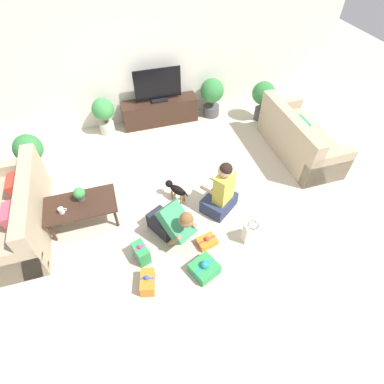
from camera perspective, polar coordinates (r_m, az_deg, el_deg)
The scene contains 21 objects.
ground_plane at distance 4.95m, azimuth -1.87°, elevation -1.93°, with size 16.00×16.00×0.00m, color beige.
wall_back at distance 6.32m, azimuth -9.23°, elevation 23.90°, with size 8.40×0.06×2.60m.
sofa_left at distance 5.05m, azimuth -30.28°, elevation -3.92°, with size 0.84×1.84×0.88m.
sofa_right at distance 6.01m, azimuth 19.63°, elevation 9.39°, with size 0.84×1.84×0.88m.
coffee_table at distance 4.71m, azimuth -20.43°, elevation -2.49°, with size 1.03×0.58×0.41m.
tv_console at distance 6.59m, azimuth -6.11°, elevation 15.00°, with size 1.57×0.39×0.52m.
tv at distance 6.32m, azimuth -6.52°, elevation 19.26°, with size 0.94×0.20×0.67m.
potted_plant_corner_right at distance 6.69m, azimuth 13.38°, elevation 17.38°, with size 0.47×0.47×0.84m.
potted_plant_back_right at distance 6.70m, azimuth 3.81°, elevation 18.02°, with size 0.49×0.49×0.83m.
potted_plant_back_left at distance 6.38m, azimuth -16.44°, elevation 14.22°, with size 0.43×0.43×0.76m.
potted_plant_corner_left at distance 5.81m, azimuth -28.64°, elevation 7.02°, with size 0.48×0.48×0.79m.
person_kneeling at distance 4.25m, azimuth -3.82°, elevation -5.90°, with size 0.65×0.84×0.80m.
person_sitting at distance 4.61m, azimuth 5.60°, elevation -0.16°, with size 0.66×0.63×0.97m.
dog at distance 4.85m, azimuth -3.13°, elevation 0.56°, with size 0.31×0.40×0.32m.
gift_box_a at distance 4.09m, azimuth -8.44°, elevation -16.61°, with size 0.24×0.34×0.26m.
gift_box_b at distance 4.16m, azimuth 2.36°, elevation -14.32°, with size 0.43×0.43×0.24m.
gift_box_c at distance 4.27m, azimuth -9.67°, elevation -11.34°, with size 0.24×0.31×0.33m.
gift_box_d at distance 4.42m, azimuth 2.84°, elevation -9.38°, with size 0.32×0.26×0.16m.
gift_bag_a at distance 4.45m, azimuth 11.26°, elevation -7.56°, with size 0.24×0.16×0.36m.
mug at distance 4.63m, azimuth -23.59°, elevation -3.25°, with size 0.12×0.08×0.09m.
tabletop_plant at distance 4.65m, azimuth -20.66°, elevation -0.33°, with size 0.17×0.17×0.22m.
Camera 1 is at (-0.79, -3.15, 3.74)m, focal length 28.00 mm.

